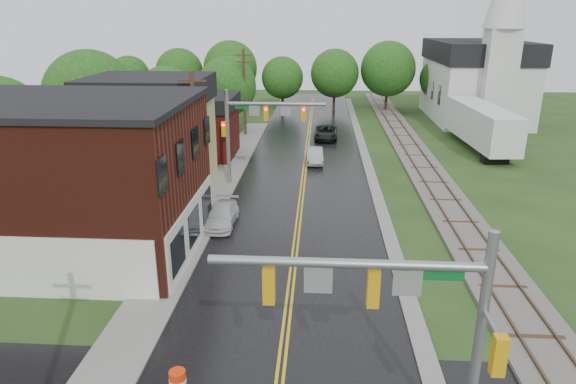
# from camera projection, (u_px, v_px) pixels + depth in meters

# --- Properties ---
(main_road) EXTENTS (10.00, 90.00, 0.02)m
(main_road) POSITION_uv_depth(u_px,v_px,m) (304.00, 174.00, 41.75)
(main_road) COLOR black
(main_road) RESTS_ON ground
(curb_right) EXTENTS (0.80, 70.00, 0.12)m
(curb_right) POSITION_uv_depth(u_px,v_px,m) (366.00, 159.00, 46.14)
(curb_right) COLOR gray
(curb_right) RESTS_ON ground
(sidewalk_left) EXTENTS (2.40, 50.00, 0.12)m
(sidewalk_left) POSITION_uv_depth(u_px,v_px,m) (217.00, 193.00, 37.40)
(sidewalk_left) COLOR gray
(sidewalk_left) RESTS_ON ground
(brick_building) EXTENTS (14.30, 10.30, 8.30)m
(brick_building) POSITION_uv_depth(u_px,v_px,m) (58.00, 178.00, 27.00)
(brick_building) COLOR #4B1A10
(brick_building) RESTS_ON ground
(yellow_house) EXTENTS (8.00, 7.00, 6.40)m
(yellow_house) POSITION_uv_depth(u_px,v_px,m) (153.00, 146.00, 37.60)
(yellow_house) COLOR tan
(yellow_house) RESTS_ON ground
(darkred_building) EXTENTS (7.00, 6.00, 4.40)m
(darkred_building) POSITION_uv_depth(u_px,v_px,m) (196.00, 133.00, 46.35)
(darkred_building) COLOR #3F0F0C
(darkred_building) RESTS_ON ground
(church) EXTENTS (10.40, 18.40, 20.00)m
(church) POSITION_uv_depth(u_px,v_px,m) (479.00, 72.00, 61.03)
(church) COLOR silver
(church) RESTS_ON ground
(railroad) EXTENTS (3.20, 80.00, 0.30)m
(railroad) POSITION_uv_depth(u_px,v_px,m) (418.00, 159.00, 45.82)
(railroad) COLOR #59544C
(railroad) RESTS_ON ground
(traffic_signal_near) EXTENTS (7.34, 0.30, 7.20)m
(traffic_signal_near) POSITION_uv_depth(u_px,v_px,m) (401.00, 307.00, 13.50)
(traffic_signal_near) COLOR gray
(traffic_signal_near) RESTS_ON ground
(traffic_signal_far) EXTENTS (7.34, 0.43, 7.20)m
(traffic_signal_far) POSITION_uv_depth(u_px,v_px,m) (256.00, 120.00, 37.50)
(traffic_signal_far) COLOR gray
(traffic_signal_far) RESTS_ON ground
(utility_pole_b) EXTENTS (1.80, 0.28, 9.00)m
(utility_pole_b) POSITION_uv_depth(u_px,v_px,m) (195.00, 139.00, 33.07)
(utility_pole_b) COLOR #382616
(utility_pole_b) RESTS_ON ground
(utility_pole_c) EXTENTS (1.80, 0.28, 9.00)m
(utility_pole_c) POSITION_uv_depth(u_px,v_px,m) (244.00, 91.00, 53.83)
(utility_pole_c) COLOR #382616
(utility_pole_c) RESTS_ON ground
(tree_left_b) EXTENTS (7.60, 7.60, 9.69)m
(tree_left_b) POSITION_uv_depth(u_px,v_px,m) (92.00, 98.00, 42.76)
(tree_left_b) COLOR black
(tree_left_b) RESTS_ON ground
(tree_left_c) EXTENTS (6.00, 6.00, 7.65)m
(tree_left_c) POSITION_uv_depth(u_px,v_px,m) (167.00, 98.00, 50.45)
(tree_left_c) COLOR black
(tree_left_c) RESTS_ON ground
(tree_left_e) EXTENTS (6.40, 6.40, 8.16)m
(tree_left_e) POSITION_uv_depth(u_px,v_px,m) (228.00, 88.00, 55.71)
(tree_left_e) COLOR black
(tree_left_e) RESTS_ON ground
(suv_dark) EXTENTS (2.37, 4.99, 1.38)m
(suv_dark) POSITION_uv_depth(u_px,v_px,m) (326.00, 133.00, 53.36)
(suv_dark) COLOR black
(suv_dark) RESTS_ON ground
(sedan_silver) EXTENTS (1.56, 4.00, 1.30)m
(sedan_silver) POSITION_uv_depth(u_px,v_px,m) (315.00, 156.00, 44.81)
(sedan_silver) COLOR #A0A0A5
(sedan_silver) RESTS_ON ground
(pickup_white) EXTENTS (1.76, 4.28, 1.24)m
(pickup_white) POSITION_uv_depth(u_px,v_px,m) (221.00, 216.00, 31.46)
(pickup_white) COLOR silver
(pickup_white) RESTS_ON ground
(semi_trailer) EXTENTS (3.73, 13.58, 4.16)m
(semi_trailer) POSITION_uv_depth(u_px,v_px,m) (481.00, 124.00, 48.82)
(semi_trailer) COLOR black
(semi_trailer) RESTS_ON ground
(construction_barrel) EXTENTS (0.68, 0.68, 1.01)m
(construction_barrel) POSITION_uv_depth(u_px,v_px,m) (178.00, 384.00, 17.26)
(construction_barrel) COLOR red
(construction_barrel) RESTS_ON ground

